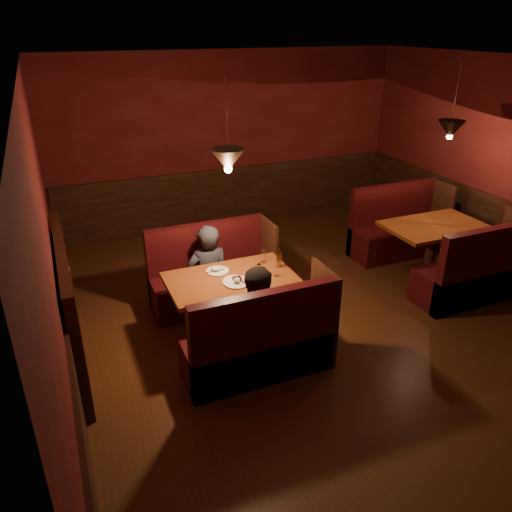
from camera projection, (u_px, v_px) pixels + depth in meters
name	position (u px, v px, depth m)	size (l,w,h in m)	color
room	(314.00, 241.00, 5.59)	(6.02, 7.02, 2.92)	#4C2C14
main_table	(232.00, 291.00, 5.53)	(1.39, 0.84, 0.97)	brown
main_bench_far	(212.00, 279.00, 6.30)	(1.53, 0.55, 1.04)	black
main_bench_near	(262.00, 347.00, 4.98)	(1.53, 0.55, 1.04)	black
second_table	(433.00, 238.00, 6.91)	(1.35, 0.86, 0.76)	brown
second_bench_far	(397.00, 232.00, 7.69)	(1.49, 0.56, 1.07)	black
second_bench_near	(475.00, 276.00, 6.35)	(1.49, 0.56, 1.07)	black
diner_a	(207.00, 256.00, 5.97)	(0.54, 0.35, 1.48)	#2A2A34
diner_b	(262.00, 304.00, 4.97)	(0.71, 0.56, 1.47)	black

